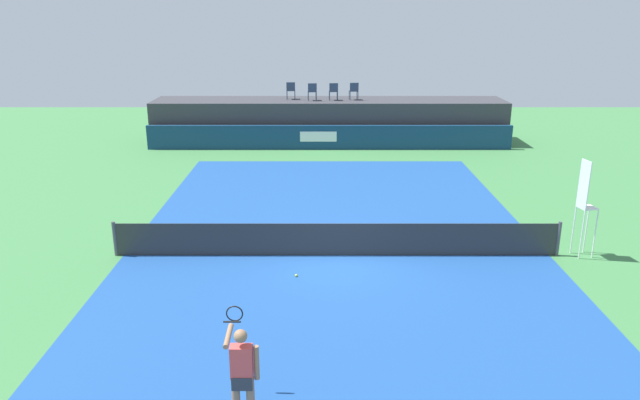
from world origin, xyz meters
TOP-DOWN VIEW (x-y plane):
  - ground_plane at (0.00, 3.00)m, footprint 48.00×48.00m
  - court_inner at (0.00, 0.00)m, footprint 12.00×22.00m
  - sponsor_wall at (-0.00, 13.50)m, footprint 18.00×0.22m
  - spectator_platform at (0.00, 15.30)m, footprint 18.00×2.80m
  - spectator_chair_far_left at (-1.96, 15.37)m, footprint 0.45×0.45m
  - spectator_chair_left at (-0.86, 14.93)m, footprint 0.47×0.47m
  - spectator_chair_center at (0.22, 15.00)m, footprint 0.46×0.46m
  - spectator_chair_right at (1.26, 15.17)m, footprint 0.47×0.47m
  - umpire_chair at (6.78, -0.02)m, footprint 0.51×0.51m
  - tennis_net at (0.00, 0.00)m, footprint 12.40×0.02m
  - net_post_near at (-6.20, 0.00)m, footprint 0.10×0.10m
  - net_post_far at (6.20, 0.00)m, footprint 0.10×0.10m
  - tennis_player at (-1.73, -7.19)m, footprint 0.67×1.13m
  - tennis_ball at (-1.08, -1.43)m, footprint 0.07×0.07m

SIDE VIEW (x-z plane):
  - ground_plane at x=0.00m, z-range 0.00..0.00m
  - court_inner at x=0.00m, z-range 0.00..0.00m
  - tennis_ball at x=-1.08m, z-range 0.00..0.07m
  - tennis_net at x=0.00m, z-range 0.00..0.95m
  - net_post_near at x=-6.20m, z-range 0.00..1.00m
  - net_post_far at x=6.20m, z-range 0.00..1.00m
  - sponsor_wall at x=0.00m, z-range 0.00..1.20m
  - tennis_player at x=-1.73m, z-range 0.07..1.84m
  - spectator_platform at x=0.00m, z-range 0.00..2.20m
  - umpire_chair at x=6.78m, z-range 0.21..2.97m
  - spectator_chair_far_left at x=-1.96m, z-range 2.25..3.14m
  - spectator_chair_left at x=-0.86m, z-range 2.25..3.14m
  - spectator_chair_center at x=0.22m, z-range 2.25..3.14m
  - spectator_chair_right at x=1.26m, z-range 2.25..3.14m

